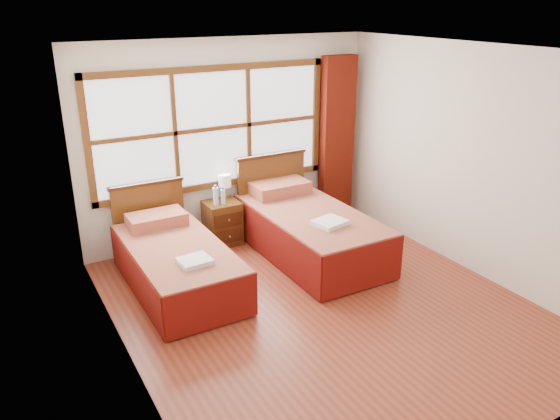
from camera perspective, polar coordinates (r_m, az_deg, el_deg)
floor at (r=5.85m, az=4.56°, el=-10.05°), size 4.50×4.50×0.00m
ceiling at (r=5.02m, az=5.45°, el=16.22°), size 4.50×4.50×0.00m
wall_back at (r=7.18m, az=-5.25°, el=7.21°), size 4.00×0.00×4.00m
wall_left at (r=4.54m, az=-16.43°, el=-2.11°), size 0.00×4.50×4.50m
wall_right at (r=6.59m, az=19.56°, el=4.77°), size 0.00×4.50×4.50m
window at (r=7.00m, az=-7.05°, el=8.46°), size 3.16×0.06×1.56m
curtain at (r=7.87m, az=5.96°, el=7.46°), size 0.50×0.16×2.30m
bed_left at (r=6.20m, az=-10.81°, el=-5.37°), size 0.99×2.01×0.96m
bed_right at (r=6.86m, az=2.90°, el=-1.99°), size 1.11×2.15×1.08m
nightstand at (r=7.17m, az=-6.02°, el=-1.35°), size 0.43×0.43×0.58m
towels_left at (r=5.64m, az=-8.89°, el=-5.28°), size 0.33×0.30×0.05m
towels_right at (r=6.35m, az=5.22°, el=-1.31°), size 0.41×0.37×0.05m
lamp at (r=7.15m, az=-5.81°, el=3.00°), size 0.17×0.17×0.32m
bottle_near at (r=6.96m, az=-6.73°, el=1.49°), size 0.07×0.07×0.26m
bottle_far at (r=6.97m, az=-5.97°, el=1.40°), size 0.06×0.06×0.22m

